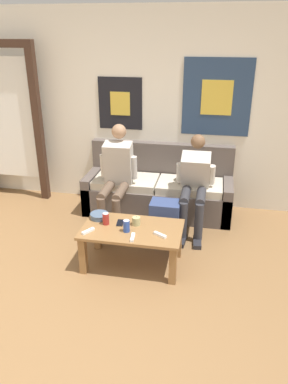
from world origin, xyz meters
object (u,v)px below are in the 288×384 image
(couch, at_px, (158,191))
(person_seated_adult, at_px, (116,174))
(pillar_candle, at_px, (136,221))
(game_controller_far_center, at_px, (133,237))
(drink_can_blue, at_px, (126,226))
(cell_phone, at_px, (120,223))
(ceramic_bowl, at_px, (99,215))
(drink_can_red, at_px, (106,219))
(coffee_table, at_px, (132,235))
(game_controller_near_right, at_px, (88,231))
(backpack, at_px, (165,221))
(person_seated_teen, at_px, (195,181))
(game_controller_near_left, at_px, (160,235))

(couch, bearing_deg, person_seated_adult, -139.71)
(pillar_candle, distance_m, game_controller_far_center, 0.27)
(drink_can_blue, relative_size, cell_phone, 0.87)
(ceramic_bowl, xyz_separation_m, game_controller_far_center, (0.44, -0.34, -0.02))
(drink_can_blue, bearing_deg, game_controller_far_center, -53.41)
(pillar_candle, bearing_deg, game_controller_far_center, -85.25)
(pillar_candle, distance_m, drink_can_red, 0.31)
(drink_can_blue, bearing_deg, coffee_table, 62.44)
(game_controller_near_right, xyz_separation_m, game_controller_far_center, (0.46, -0.03, 0.00))
(game_controller_near_right, bearing_deg, ceramic_bowl, 86.09)
(coffee_table, height_order, backpack, backpack)
(ceramic_bowl, bearing_deg, pillar_candle, -9.46)
(person_seated_teen, height_order, cell_phone, person_seated_teen)
(drink_can_red, distance_m, cell_phone, 0.16)
(ceramic_bowl, distance_m, drink_can_blue, 0.41)
(person_seated_adult, bearing_deg, cell_phone, -72.97)
(cell_phone, bearing_deg, ceramic_bowl, 164.21)
(game_controller_near_left, bearing_deg, coffee_table, 162.32)
(backpack, xyz_separation_m, cell_phone, (-0.40, -0.52, 0.21))
(game_controller_near_right, bearing_deg, couch, 71.80)
(drink_can_blue, relative_size, drink_can_red, 1.00)
(couch, relative_size, ceramic_bowl, 9.75)
(pillar_candle, bearing_deg, game_controller_near_left, -32.47)
(cell_phone, bearing_deg, couch, 80.10)
(game_controller_far_center, bearing_deg, backpack, 75.53)
(game_controller_far_center, bearing_deg, pillar_candle, 94.75)
(couch, relative_size, pillar_candle, 19.28)
(game_controller_near_left, xyz_separation_m, game_controller_near_right, (-0.71, -0.06, 0.00))
(coffee_table, relative_size, drink_can_red, 8.15)
(pillar_candle, height_order, drink_can_blue, drink_can_blue)
(drink_can_red, height_order, game_controller_near_left, drink_can_red)
(coffee_table, relative_size, pillar_candle, 10.20)
(coffee_table, relative_size, drink_can_blue, 8.15)
(couch, xyz_separation_m, game_controller_far_center, (-0.02, -1.48, 0.15))
(coffee_table, distance_m, person_seated_adult, 1.03)
(game_controller_near_right, bearing_deg, backpack, 48.69)
(couch, bearing_deg, drink_can_blue, -94.47)
(couch, height_order, drink_can_red, couch)
(couch, distance_m, game_controller_near_left, 1.41)
(couch, distance_m, drink_can_red, 1.32)
(coffee_table, distance_m, ceramic_bowl, 0.43)
(person_seated_teen, relative_size, pillar_candle, 11.18)
(person_seated_teen, relative_size, game_controller_near_left, 7.88)
(drink_can_red, bearing_deg, cell_phone, 17.98)
(person_seated_teen, distance_m, backpack, 0.60)
(coffee_table, xyz_separation_m, ceramic_bowl, (-0.39, 0.15, 0.11))
(pillar_candle, bearing_deg, ceramic_bowl, 170.54)
(ceramic_bowl, xyz_separation_m, game_controller_near_right, (-0.02, -0.31, -0.02))
(person_seated_adult, bearing_deg, couch, 40.29)
(coffee_table, relative_size, game_controller_near_left, 7.19)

